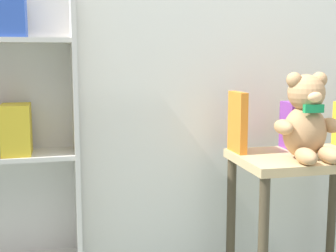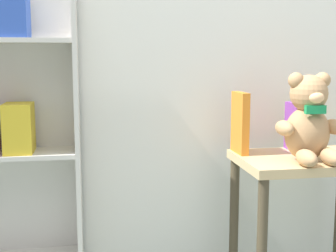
# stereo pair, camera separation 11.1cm
# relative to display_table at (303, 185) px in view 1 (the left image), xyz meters

# --- Properties ---
(wall_back) EXTENTS (4.80, 0.06, 2.50)m
(wall_back) POSITION_rel_display_table_xyz_m (-0.33, 0.32, 0.71)
(wall_back) COLOR silver
(wall_back) RESTS_ON ground_plane
(display_table) EXTENTS (0.57, 0.40, 0.67)m
(display_table) POSITION_rel_display_table_xyz_m (0.00, 0.00, 0.00)
(display_table) COLOR tan
(display_table) RESTS_ON ground_plane
(teddy_bear) EXTENTS (0.26, 0.24, 0.34)m
(teddy_bear) POSITION_rel_display_table_xyz_m (-0.04, -0.07, 0.29)
(teddy_bear) COLOR tan
(teddy_bear) RESTS_ON display_table
(book_standing_orange) EXTENTS (0.03, 0.14, 0.26)m
(book_standing_orange) POSITION_rel_display_table_xyz_m (-0.25, 0.12, 0.26)
(book_standing_orange) COLOR orange
(book_standing_orange) RESTS_ON display_table
(book_standing_purple) EXTENTS (0.04, 0.11, 0.21)m
(book_standing_purple) POSITION_rel_display_table_xyz_m (0.00, 0.14, 0.23)
(book_standing_purple) COLOR purple
(book_standing_purple) RESTS_ON display_table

